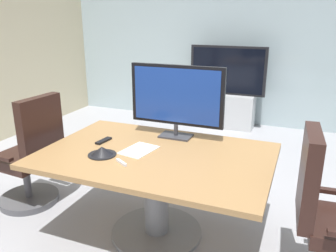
{
  "coord_description": "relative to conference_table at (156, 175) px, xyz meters",
  "views": [
    {
      "loc": [
        1.03,
        -2.46,
        1.77
      ],
      "look_at": [
        0.0,
        0.09,
        0.88
      ],
      "focal_mm": 36.94,
      "sensor_mm": 36.0,
      "label": 1
    }
  ],
  "objects": [
    {
      "name": "ground_plane",
      "position": [
        -0.0,
        0.16,
        -0.54
      ],
      "size": [
        7.61,
        7.61,
        0.0
      ],
      "primitive_type": "plane",
      "color": "#99999E"
    },
    {
      "name": "wall_back_glass_partition",
      "position": [
        -0.0,
        3.47,
        0.79
      ],
      "size": [
        6.15,
        0.1,
        2.67
      ],
      "primitive_type": "cube",
      "color": "#9EB2B7",
      "rests_on": "ground"
    },
    {
      "name": "conference_table",
      "position": [
        0.0,
        0.0,
        0.0
      ],
      "size": [
        1.79,
        1.19,
        0.73
      ],
      "color": "olive",
      "rests_on": "ground"
    },
    {
      "name": "office_chair_left",
      "position": [
        -1.29,
        -0.0,
        -0.09
      ],
      "size": [
        0.61,
        0.59,
        1.09
      ],
      "rotation": [
        0.0,
        0.0,
        -1.65
      ],
      "color": "#4C4C51",
      "rests_on": "ground"
    },
    {
      "name": "office_chair_right",
      "position": [
        1.29,
        -0.1,
        -0.09
      ],
      "size": [
        0.61,
        0.59,
        1.09
      ],
      "rotation": [
        0.0,
        0.0,
        1.64
      ],
      "color": "#4C4C51",
      "rests_on": "ground"
    },
    {
      "name": "tv_monitor",
      "position": [
        0.01,
        0.43,
        0.55
      ],
      "size": [
        0.84,
        0.18,
        0.64
      ],
      "color": "#333338",
      "rests_on": "conference_table"
    },
    {
      "name": "wall_display_unit",
      "position": [
        -0.14,
        3.11,
        -0.1
      ],
      "size": [
        1.2,
        0.36,
        1.31
      ],
      "color": "#B7BABC",
      "rests_on": "ground"
    },
    {
      "name": "conference_phone",
      "position": [
        -0.37,
        -0.19,
        0.22
      ],
      "size": [
        0.22,
        0.22,
        0.07
      ],
      "color": "black",
      "rests_on": "conference_table"
    },
    {
      "name": "remote_control",
      "position": [
        -0.52,
        0.07,
        0.2
      ],
      "size": [
        0.07,
        0.17,
        0.02
      ],
      "primitive_type": "cube",
      "rotation": [
        0.0,
        0.0,
        -0.12
      ],
      "color": "black",
      "rests_on": "conference_table"
    },
    {
      "name": "whiteboard_marker",
      "position": [
        -0.15,
        -0.28,
        0.2
      ],
      "size": [
        0.12,
        0.09,
        0.02
      ],
      "primitive_type": "cube",
      "rotation": [
        0.0,
        0.0,
        -0.57
      ],
      "color": "silver",
      "rests_on": "conference_table"
    },
    {
      "name": "paper_notepad",
      "position": [
        -0.15,
        -0.0,
        0.19
      ],
      "size": [
        0.26,
        0.33,
        0.01
      ],
      "primitive_type": "cube",
      "rotation": [
        0.0,
        0.0,
        -0.17
      ],
      "color": "white",
      "rests_on": "conference_table"
    }
  ]
}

